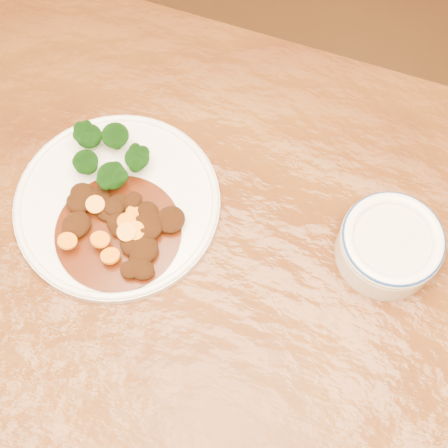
% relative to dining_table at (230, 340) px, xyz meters
% --- Properties ---
extents(ground, '(4.00, 4.00, 0.00)m').
position_rel_dining_table_xyz_m(ground, '(-0.00, 0.00, -0.67)').
color(ground, '#4B2612').
rests_on(ground, ground).
extents(dining_table, '(1.57, 1.02, 0.75)m').
position_rel_dining_table_xyz_m(dining_table, '(0.00, 0.00, 0.00)').
color(dining_table, '#5E3510').
rests_on(dining_table, ground).
extents(dinner_plate, '(0.28, 0.28, 0.02)m').
position_rel_dining_table_xyz_m(dinner_plate, '(-0.21, 0.09, 0.09)').
color(dinner_plate, silver).
rests_on(dinner_plate, dining_table).
extents(broccoli_florets, '(0.11, 0.09, 0.04)m').
position_rel_dining_table_xyz_m(broccoli_florets, '(-0.24, 0.13, 0.12)').
color(broccoli_florets, '#6B9F52').
rests_on(broccoli_florets, dinner_plate).
extents(mince_stew, '(0.17, 0.17, 0.03)m').
position_rel_dining_table_xyz_m(mince_stew, '(-0.18, 0.06, 0.10)').
color(mince_stew, '#431B07').
rests_on(mince_stew, dinner_plate).
extents(dip_bowl, '(0.13, 0.13, 0.06)m').
position_rel_dining_table_xyz_m(dip_bowl, '(0.14, 0.17, 0.11)').
color(dip_bowl, white).
rests_on(dip_bowl, dining_table).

